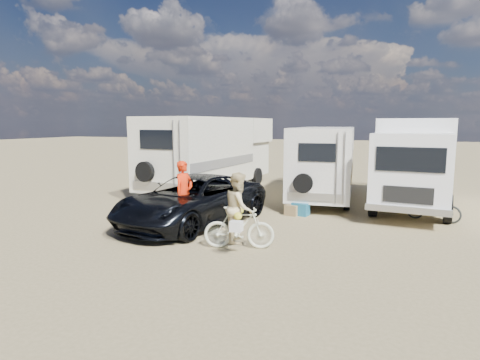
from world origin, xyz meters
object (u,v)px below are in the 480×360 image
(dark_suv, at_px, (192,200))
(crate, at_px, (293,210))
(rv_main, at_px, (324,164))
(bike_woman, at_px, (239,228))
(rider_man, at_px, (184,198))
(rider_woman, at_px, (239,214))
(bike_man, at_px, (184,214))
(rv_left, at_px, (212,155))
(box_truck, at_px, (414,164))
(cooler, at_px, (301,209))
(bike_parked, at_px, (433,208))

(dark_suv, height_order, crate, dark_suv)
(rv_main, bearing_deg, dark_suv, -123.05)
(bike_woman, relative_size, rider_man, 0.96)
(rider_woman, bearing_deg, rv_main, -23.42)
(bike_man, bearing_deg, crate, -29.20)
(rv_left, distance_m, box_truck, 8.84)
(rider_man, bearing_deg, cooler, -31.37)
(bike_woman, distance_m, rider_woman, 0.35)
(bike_woman, bearing_deg, box_truck, -48.42)
(dark_suv, distance_m, bike_woman, 2.90)
(dark_suv, bearing_deg, cooler, 51.80)
(box_truck, distance_m, rider_woman, 8.33)
(rv_left, height_order, bike_parked, rv_left)
(rv_main, distance_m, rv_left, 5.35)
(rv_main, xyz_separation_m, cooler, (-0.28, -3.40, -1.29))
(bike_woman, bearing_deg, bike_parked, -61.09)
(rider_man, xyz_separation_m, bike_parked, (7.23, 3.65, -0.50))
(rv_main, height_order, dark_suv, rv_main)
(rv_main, relative_size, rv_left, 0.81)
(crate, bearing_deg, rv_main, 81.06)
(cooler, bearing_deg, bike_man, -124.24)
(box_truck, height_order, crate, box_truck)
(rv_main, height_order, bike_woman, rv_main)
(rv_left, distance_m, rider_man, 7.05)
(rider_man, height_order, crate, rider_man)
(rv_main, height_order, rider_woman, rv_main)
(cooler, bearing_deg, rv_main, 96.35)
(rider_woman, relative_size, crate, 3.88)
(bike_woman, bearing_deg, bike_man, 43.92)
(rider_woman, distance_m, cooler, 4.37)
(bike_man, bearing_deg, rv_left, 31.22)
(dark_suv, distance_m, crate, 3.65)
(crate, bearing_deg, bike_man, -133.12)
(dark_suv, relative_size, crate, 12.12)
(box_truck, distance_m, dark_suv, 8.51)
(box_truck, relative_size, bike_woman, 3.95)
(dark_suv, bearing_deg, crate, 53.85)
(rv_left, bearing_deg, crate, -33.15)
(dark_suv, bearing_deg, bike_parked, 35.91)
(bike_parked, height_order, crate, bike_parked)
(rider_woman, bearing_deg, bike_woman, 74.01)
(dark_suv, xyz_separation_m, bike_parked, (7.22, 3.13, -0.33))
(rv_main, bearing_deg, cooler, -98.66)
(dark_suv, xyz_separation_m, rider_woman, (2.25, -1.82, 0.12))
(rider_man, bearing_deg, box_truck, -35.76)
(rv_left, height_order, bike_man, rv_left)
(cooler, bearing_deg, bike_woman, -88.54)
(rv_left, distance_m, bike_parked, 9.88)
(rv_main, relative_size, box_truck, 0.95)
(rv_left, distance_m, rider_woman, 9.13)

